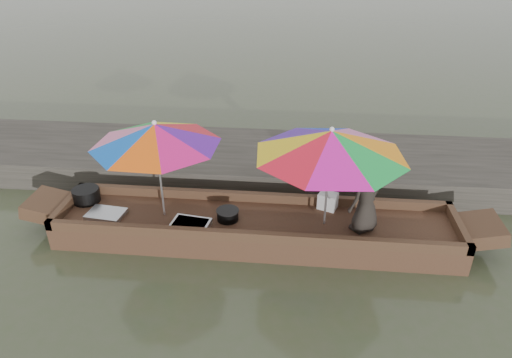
# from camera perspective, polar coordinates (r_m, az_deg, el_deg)

# --- Properties ---
(water) EXTENTS (80.00, 80.00, 0.00)m
(water) POSITION_cam_1_polar(r_m,az_deg,el_deg) (7.17, -0.08, -7.43)
(water) COLOR #3C482C
(water) RESTS_ON ground
(dock) EXTENTS (22.00, 2.20, 0.50)m
(dock) POSITION_cam_1_polar(r_m,az_deg,el_deg) (8.93, 1.35, 2.12)
(dock) COLOR #2D2B26
(dock) RESTS_ON ground
(boat_hull) EXTENTS (6.07, 1.20, 0.35)m
(boat_hull) POSITION_cam_1_polar(r_m,az_deg,el_deg) (7.07, -0.08, -6.28)
(boat_hull) COLOR #362317
(boat_hull) RESTS_ON water
(cooking_pot) EXTENTS (0.43, 0.43, 0.22)m
(cooking_pot) POSITION_cam_1_polar(r_m,az_deg,el_deg) (7.88, -20.47, -1.90)
(cooking_pot) COLOR black
(cooking_pot) RESTS_ON boat_hull
(tray_crayfish) EXTENTS (0.61, 0.46, 0.09)m
(tray_crayfish) POSITION_cam_1_polar(r_m,az_deg,el_deg) (6.84, -8.20, -5.72)
(tray_crayfish) COLOR silver
(tray_crayfish) RESTS_ON boat_hull
(tray_scallop) EXTENTS (0.60, 0.45, 0.06)m
(tray_scallop) POSITION_cam_1_polar(r_m,az_deg,el_deg) (7.42, -18.24, -4.16)
(tray_scallop) COLOR silver
(tray_scallop) RESTS_ON boat_hull
(charcoal_grill) EXTENTS (0.32, 0.32, 0.15)m
(charcoal_grill) POSITION_cam_1_polar(r_m,az_deg,el_deg) (6.95, -3.55, -4.54)
(charcoal_grill) COLOR black
(charcoal_grill) RESTS_ON boat_hull
(supply_bag) EXTENTS (0.34, 0.31, 0.26)m
(supply_bag) POSITION_cam_1_polar(r_m,az_deg,el_deg) (7.28, 8.97, -2.72)
(supply_bag) COLOR silver
(supply_bag) RESTS_ON boat_hull
(vendor) EXTENTS (0.66, 0.66, 1.14)m
(vendor) POSITION_cam_1_polar(r_m,az_deg,el_deg) (6.64, 13.65, -2.03)
(vendor) COLOR black
(vendor) RESTS_ON boat_hull
(umbrella_bow) EXTENTS (2.42, 2.42, 1.55)m
(umbrella_bow) POSITION_cam_1_polar(r_m,az_deg,el_deg) (6.85, -11.97, 1.09)
(umbrella_bow) COLOR red
(umbrella_bow) RESTS_ON boat_hull
(umbrella_stern) EXTENTS (2.75, 2.75, 1.55)m
(umbrella_stern) POSITION_cam_1_polar(r_m,az_deg,el_deg) (6.57, 8.97, 0.12)
(umbrella_stern) COLOR orange
(umbrella_stern) RESTS_ON boat_hull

